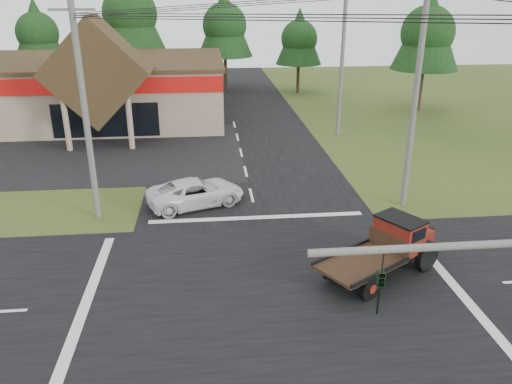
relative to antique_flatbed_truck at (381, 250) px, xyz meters
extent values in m
plane|color=#394C1B|center=(-4.31, -1.07, -1.14)|extent=(120.00, 120.00, 0.00)
cube|color=black|center=(-4.31, -1.07, -1.13)|extent=(12.00, 120.00, 0.02)
cube|color=black|center=(-4.31, -1.07, -1.13)|extent=(120.00, 12.00, 0.02)
cube|color=black|center=(-18.31, 17.93, -1.13)|extent=(28.00, 14.00, 0.02)
cube|color=gray|center=(-20.31, 28.93, 1.36)|extent=(30.00, 15.00, 5.00)
cube|color=#382517|center=(-20.31, 28.93, 3.91)|extent=(30.40, 15.40, 0.30)
cube|color=#A00E0C|center=(-20.31, 21.38, 2.96)|extent=(30.00, 0.12, 1.20)
cube|color=#382517|center=(-14.31, 20.43, 4.16)|extent=(7.78, 4.00, 7.78)
cylinder|color=gray|center=(-16.51, 18.73, 0.86)|extent=(0.40, 0.40, 4.00)
cylinder|color=gray|center=(-12.11, 18.73, 0.86)|extent=(0.40, 0.40, 4.00)
cube|color=black|center=(-14.31, 21.41, 0.36)|extent=(8.00, 0.08, 2.60)
cylinder|color=#595651|center=(-0.81, -8.57, 4.86)|extent=(8.00, 0.16, 0.16)
imported|color=black|center=(-3.31, -8.57, 3.86)|extent=(0.16, 0.20, 1.00)
cylinder|color=#595651|center=(-12.31, 6.93, 4.11)|extent=(0.30, 0.30, 10.50)
cube|color=#595651|center=(-12.31, 6.93, 8.76)|extent=(2.00, 0.12, 0.12)
cylinder|color=#595651|center=(3.69, 6.93, 4.61)|extent=(0.30, 0.30, 11.50)
cylinder|color=#595651|center=(3.69, 20.93, 4.46)|extent=(0.30, 0.30, 11.20)
cylinder|color=#332316|center=(-24.31, 40.93, 0.61)|extent=(0.36, 0.36, 3.50)
cone|color=black|center=(-24.31, 40.93, 5.66)|extent=(5.60, 5.60, 6.60)
sphere|color=black|center=(-24.31, 40.93, 5.36)|extent=(4.40, 4.40, 4.40)
cylinder|color=#332316|center=(-14.31, 39.93, 1.13)|extent=(0.36, 0.36, 4.55)
cone|color=black|center=(-14.31, 39.93, 7.70)|extent=(7.28, 7.28, 8.58)
sphere|color=black|center=(-14.31, 39.93, 7.31)|extent=(5.72, 5.72, 5.72)
cylinder|color=#332316|center=(-4.31, 40.93, 0.78)|extent=(0.36, 0.36, 3.85)
cone|color=black|center=(-4.31, 40.93, 6.34)|extent=(6.16, 6.16, 7.26)
sphere|color=black|center=(-4.31, 40.93, 6.01)|extent=(4.84, 4.84, 4.84)
cylinder|color=#332316|center=(3.69, 38.93, 0.43)|extent=(0.36, 0.36, 3.15)
cone|color=black|center=(3.69, 38.93, 4.98)|extent=(5.04, 5.04, 5.94)
sphere|color=black|center=(3.69, 38.93, 4.71)|extent=(3.96, 3.96, 3.96)
cylinder|color=#332316|center=(13.69, 28.93, 0.78)|extent=(0.36, 0.36, 3.85)
cone|color=black|center=(13.69, 28.93, 6.34)|extent=(6.16, 6.16, 7.26)
sphere|color=black|center=(13.69, 28.93, 6.01)|extent=(4.84, 4.84, 4.84)
imported|color=white|center=(-7.38, 7.94, -0.42)|extent=(5.66, 4.00, 1.43)
camera|label=1|loc=(-6.64, -16.80, 9.51)|focal=35.00mm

